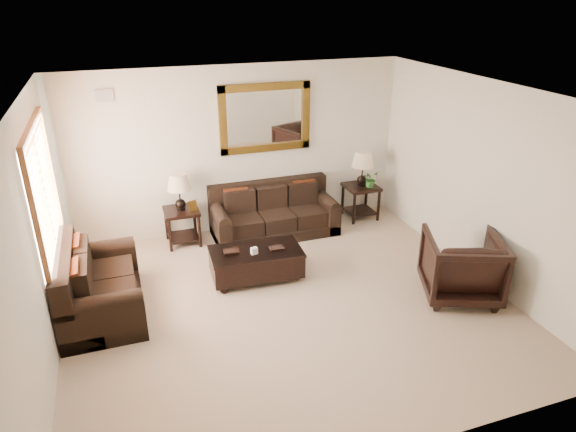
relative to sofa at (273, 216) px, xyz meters
name	(u,v)px	position (x,y,z in m)	size (l,w,h in m)	color
room	(288,208)	(-0.47, -2.10, 1.05)	(5.51, 5.01, 2.71)	#9E846D
window	(45,194)	(-3.17, -1.20, 1.25)	(0.07, 1.96, 1.66)	white
mirror	(265,118)	(0.00, 0.37, 1.55)	(1.50, 0.06, 1.10)	#44240D
air_vent	(104,96)	(-2.37, 0.38, 2.05)	(0.25, 0.02, 0.18)	#999999
sofa	(273,216)	(0.00, 0.00, 0.00)	(2.02, 0.87, 0.83)	black
loveseat	(96,289)	(-2.78, -1.48, 0.03)	(0.96, 1.61, 0.91)	black
end_table_left	(180,199)	(-1.48, 0.09, 0.46)	(0.53, 0.53, 1.17)	black
end_table_right	(362,175)	(1.64, 0.09, 0.49)	(0.55, 0.55, 1.21)	black
coffee_table	(256,261)	(-0.67, -1.31, -0.03)	(1.30, 0.76, 0.54)	black
armchair	(462,263)	(1.73, -2.63, 0.18)	(0.93, 0.87, 0.96)	black
potted_plant	(371,181)	(1.76, -0.01, 0.41)	(0.26, 0.29, 0.23)	#275A1E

